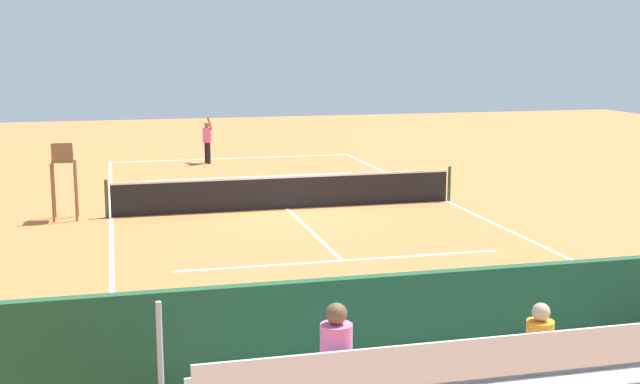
% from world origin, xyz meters
% --- Properties ---
extents(ground_plane, '(60.00, 60.00, 0.00)m').
position_xyz_m(ground_plane, '(0.00, 0.00, 0.00)').
color(ground_plane, '#C66B38').
extents(court_line_markings, '(10.10, 22.20, 0.01)m').
position_xyz_m(court_line_markings, '(0.00, -0.04, 0.00)').
color(court_line_markings, white).
rests_on(court_line_markings, ground).
extents(tennis_net, '(10.30, 0.10, 1.07)m').
position_xyz_m(tennis_net, '(0.00, 0.00, 0.50)').
color(tennis_net, black).
rests_on(tennis_net, ground).
extents(backdrop_wall, '(18.00, 0.16, 2.00)m').
position_xyz_m(backdrop_wall, '(0.00, 14.00, 1.00)').
color(backdrop_wall, '#1E4C2D').
rests_on(backdrop_wall, ground).
extents(umpire_chair, '(0.67, 0.67, 2.14)m').
position_xyz_m(umpire_chair, '(6.20, 0.01, 1.31)').
color(umpire_chair, brown).
rests_on(umpire_chair, ground).
extents(equipment_bag, '(0.90, 0.36, 0.36)m').
position_xyz_m(equipment_bag, '(-1.26, 13.40, 0.18)').
color(equipment_bag, '#B22D2D').
rests_on(equipment_bag, ground).
extents(tennis_player, '(0.47, 0.56, 1.93)m').
position_xyz_m(tennis_player, '(1.19, -9.81, 1.02)').
color(tennis_player, black).
rests_on(tennis_player, ground).
extents(tennis_racket, '(0.58, 0.36, 0.03)m').
position_xyz_m(tennis_racket, '(1.70, -9.98, 0.01)').
color(tennis_racket, black).
rests_on(tennis_racket, ground).
extents(tennis_ball_near, '(0.07, 0.07, 0.07)m').
position_xyz_m(tennis_ball_near, '(1.42, -8.71, 0.03)').
color(tennis_ball_near, '#CCDB33').
rests_on(tennis_ball_near, ground).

